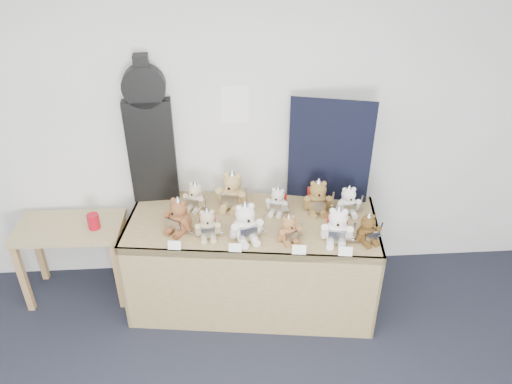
{
  "coord_description": "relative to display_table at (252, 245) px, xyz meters",
  "views": [
    {
      "loc": [
        0.26,
        -1.04,
        2.96
      ],
      "look_at": [
        0.46,
        1.94,
        1.1
      ],
      "focal_mm": 35.0,
      "sensor_mm": 36.0,
      "label": 1
    }
  ],
  "objects": [
    {
      "name": "teddy_back_centre_left",
      "position": [
        -0.13,
        0.28,
        0.3
      ],
      "size": [
        0.28,
        0.27,
        0.34
      ],
      "rotation": [
        0.0,
        0.0,
        -0.35
      ],
      "color": "tan",
      "rests_on": "display_table"
    },
    {
      "name": "room_shell",
      "position": [
        -0.09,
        0.53,
        0.92
      ],
      "size": [
        6.0,
        6.0,
        6.0
      ],
      "color": "silver",
      "rests_on": "floor"
    },
    {
      "name": "entry_card_a",
      "position": [
        -0.55,
        -0.23,
        0.2
      ],
      "size": [
        0.09,
        0.03,
        0.07
      ],
      "primitive_type": "cube",
      "rotation": [
        -0.24,
        0.0,
        -0.13
      ],
      "color": "white",
      "rests_on": "display_table"
    },
    {
      "name": "teddy_back_right",
      "position": [
        0.52,
        0.18,
        0.29
      ],
      "size": [
        0.25,
        0.21,
        0.3
      ],
      "rotation": [
        0.0,
        0.0,
        -0.05
      ],
      "color": "olive",
      "rests_on": "display_table"
    },
    {
      "name": "entry_card_c",
      "position": [
        0.31,
        -0.34,
        0.21
      ],
      "size": [
        0.1,
        0.03,
        0.07
      ],
      "primitive_type": "cube",
      "rotation": [
        -0.24,
        0.0,
        -0.13
      ],
      "color": "white",
      "rests_on": "display_table"
    },
    {
      "name": "teddy_back_end",
      "position": [
        0.75,
        0.13,
        0.27
      ],
      "size": [
        0.21,
        0.18,
        0.26
      ],
      "rotation": [
        0.0,
        0.0,
        0.09
      ],
      "color": "white",
      "rests_on": "display_table"
    },
    {
      "name": "teddy_front_centre",
      "position": [
        -0.05,
        -0.14,
        0.3
      ],
      "size": [
        0.28,
        0.25,
        0.33
      ],
      "rotation": [
        0.0,
        0.0,
        0.26
      ],
      "color": "white",
      "rests_on": "display_table"
    },
    {
      "name": "navy_board",
      "position": [
        0.63,
        0.36,
        0.59
      ],
      "size": [
        0.62,
        0.17,
        0.84
      ],
      "primitive_type": "cube",
      "rotation": [
        0.0,
        0.0,
        -0.25
      ],
      "color": "black",
      "rests_on": "display_table"
    },
    {
      "name": "red_cup",
      "position": [
        -1.2,
        0.21,
        0.13
      ],
      "size": [
        0.09,
        0.09,
        0.12
      ],
      "primitive_type": "cylinder",
      "color": "#A90B1A",
      "rests_on": "side_table"
    },
    {
      "name": "teddy_front_end",
      "position": [
        0.81,
        -0.23,
        0.27
      ],
      "size": [
        0.21,
        0.19,
        0.25
      ],
      "rotation": [
        0.0,
        0.0,
        0.31
      ],
      "color": "#51391C",
      "rests_on": "display_table"
    },
    {
      "name": "teddy_front_right",
      "position": [
        0.25,
        -0.18,
        0.26
      ],
      "size": [
        0.2,
        0.18,
        0.24
      ],
      "rotation": [
        0.0,
        0.0,
        0.32
      ],
      "color": "#9C683B",
      "rests_on": "display_table"
    },
    {
      "name": "teddy_back_centre_right",
      "position": [
        0.21,
        0.18,
        0.26
      ],
      "size": [
        0.19,
        0.19,
        0.24
      ],
      "rotation": [
        0.0,
        0.0,
        -0.37
      ],
      "color": "silver",
      "rests_on": "display_table"
    },
    {
      "name": "teddy_front_far_right",
      "position": [
        0.59,
        -0.21,
        0.29
      ],
      "size": [
        0.26,
        0.23,
        0.31
      ],
      "rotation": [
        0.0,
        0.0,
        -0.22
      ],
      "color": "white",
      "rests_on": "display_table"
    },
    {
      "name": "side_table",
      "position": [
        -1.42,
        0.25,
        -0.06
      ],
      "size": [
        0.83,
        0.47,
        0.68
      ],
      "rotation": [
        0.0,
        0.0,
        -0.02
      ],
      "color": "#9C8654",
      "rests_on": "floor"
    },
    {
      "name": "teddy_back_left",
      "position": [
        -0.42,
        0.28,
        0.27
      ],
      "size": [
        0.2,
        0.2,
        0.25
      ],
      "rotation": [
        0.0,
        0.0,
        -0.44
      ],
      "color": "beige",
      "rests_on": "display_table"
    },
    {
      "name": "guitar_case",
      "position": [
        -0.74,
        0.46,
        0.74
      ],
      "size": [
        0.36,
        0.12,
        1.17
      ],
      "rotation": [
        0.0,
        0.0,
        0.06
      ],
      "color": "black",
      "rests_on": "display_table"
    },
    {
      "name": "entry_card_d",
      "position": [
        0.62,
        -0.38,
        0.2
      ],
      "size": [
        0.1,
        0.03,
        0.07
      ],
      "primitive_type": "cube",
      "rotation": [
        -0.24,
        0.0,
        -0.13
      ],
      "color": "white",
      "rests_on": "display_table"
    },
    {
      "name": "teddy_front_far_left",
      "position": [
        -0.53,
        -0.01,
        0.29
      ],
      "size": [
        0.25,
        0.25,
        0.3
      ],
      "rotation": [
        0.0,
        0.0,
        -0.61
      ],
      "color": "brown",
      "rests_on": "display_table"
    },
    {
      "name": "entry_card_b",
      "position": [
        -0.13,
        -0.28,
        0.2
      ],
      "size": [
        0.09,
        0.03,
        0.06
      ],
      "primitive_type": "cube",
      "rotation": [
        -0.24,
        0.0,
        -0.13
      ],
      "color": "white",
      "rests_on": "display_table"
    },
    {
      "name": "display_table",
      "position": [
        0.0,
        0.0,
        0.0
      ],
      "size": [
        1.97,
        1.02,
        0.79
      ],
      "rotation": [
        0.0,
        0.0,
        -0.13
      ],
      "color": "olive",
      "rests_on": "floor"
    },
    {
      "name": "teddy_front_left",
      "position": [
        -0.32,
        -0.09,
        0.27
      ],
      "size": [
        0.21,
        0.18,
        0.25
      ],
      "rotation": [
        0.0,
        0.0,
        0.06
      ],
      "color": "tan",
      "rests_on": "display_table"
    }
  ]
}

